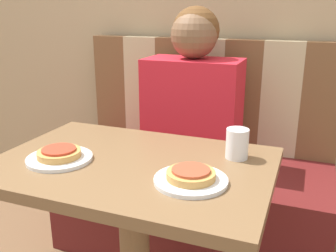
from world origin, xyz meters
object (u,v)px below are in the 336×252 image
person (193,92)px  pizza_right (191,174)px  plate_left (60,158)px  pizza_left (59,153)px  plate_right (191,180)px  drinking_cup (237,144)px

person → pizza_right: 0.73m
plate_left → pizza_left: (0.00, 0.00, 0.02)m
plate_right → pizza_right: (-0.00, 0.00, 0.02)m
person → drinking_cup: person is taller
pizza_left → pizza_right: size_ratio=1.00×
person → pizza_left: bearing=-107.2°
pizza_left → drinking_cup: size_ratio=1.41×
pizza_left → pizza_right: (0.43, 0.00, 0.00)m
pizza_left → drinking_cup: bearing=23.3°
drinking_cup → plate_right: bearing=-110.2°
plate_right → drinking_cup: bearing=69.8°
plate_left → pizza_right: bearing=0.0°
drinking_cup → person: bearing=122.0°
person → plate_left: person is taller
pizza_left → drinking_cup: 0.56m
pizza_right → drinking_cup: bearing=69.8°
person → drinking_cup: bearing=-58.0°
plate_right → pizza_left: pizza_left is taller
person → drinking_cup: 0.56m
person → plate_left: bearing=-107.2°
pizza_left → person: bearing=72.8°
person → pizza_right: person is taller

